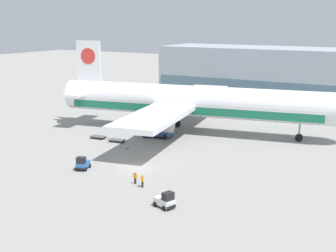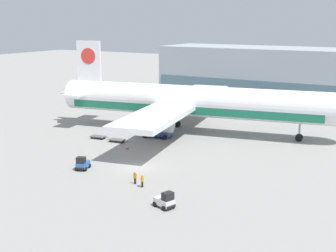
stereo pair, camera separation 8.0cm
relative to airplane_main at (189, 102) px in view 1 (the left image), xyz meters
name	(u,v)px [view 1 (the left image)]	position (x,y,z in m)	size (l,w,h in m)	color
ground_plane	(137,167)	(3.70, -23.10, -5.84)	(400.00, 400.00, 0.00)	gray
terminal_building	(334,78)	(18.15, 42.32, 1.15)	(90.00, 18.20, 14.00)	#9EA8B2
airplane_main	(189,102)	(0.00, 0.00, 0.00)	(57.61, 48.65, 17.00)	white
scissor_lift_loader	(158,126)	(-3.10, -6.24, -3.78)	(5.66, 4.18, 5.41)	#284C99
baggage_tug_foreground	(83,164)	(-2.47, -28.03, -4.96)	(2.27, 2.76, 2.00)	#2D66B7
baggage_tug_mid	(165,201)	(14.94, -34.16, -4.96)	(2.75, 2.25, 2.00)	silver
baggage_dolly_lead	(98,137)	(-11.78, -12.72, -5.45)	(3.76, 1.77, 0.48)	#56565B
baggage_dolly_second	(117,140)	(-7.42, -12.98, -5.45)	(3.76, 1.77, 0.48)	#56565B
ground_crew_near	(142,180)	(9.01, -29.87, -4.82)	(0.24, 0.57, 1.73)	black
ground_crew_far	(135,177)	(7.49, -29.27, -4.85)	(0.57, 0.26, 1.69)	black
traffic_cone_near	(127,147)	(-3.22, -15.76, -5.46)	(0.40, 0.40, 0.77)	black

